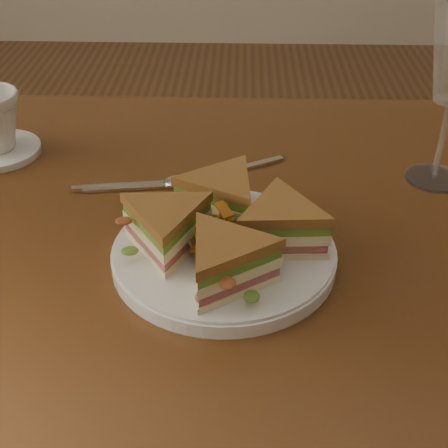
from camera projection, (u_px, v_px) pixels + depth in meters
The scene contains 6 objects.
table at pixel (182, 287), 0.83m from camera, with size 1.20×0.80×0.75m.
plate at pixel (224, 255), 0.71m from camera, with size 0.25×0.25×0.02m, color white.
sandwich_wedges at pixel (224, 228), 0.69m from camera, with size 0.25×0.25×0.06m.
crisps_mound at pixel (224, 231), 0.69m from camera, with size 0.09×0.09×0.05m, color #C16E18, non-canonical shape.
spoon at pixel (197, 179), 0.86m from camera, with size 0.17×0.10×0.01m.
knife at pixel (147, 186), 0.84m from camera, with size 0.21×0.04×0.00m.
Camera 1 is at (0.07, -0.63, 1.18)m, focal length 50.00 mm.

